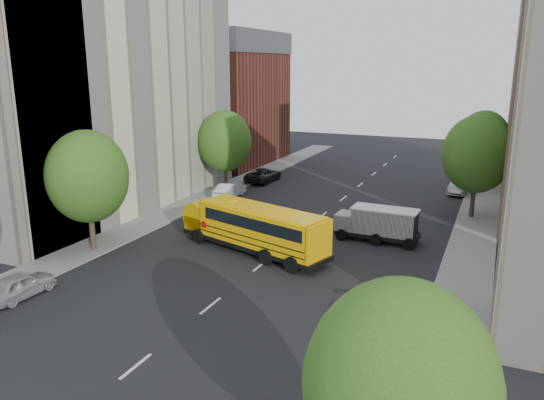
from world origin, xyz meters
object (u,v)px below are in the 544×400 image
Objects in this scene: safari_truck at (378,223)px; parked_car_0 at (20,285)px; parked_car_3 at (400,340)px; parked_car_2 at (263,175)px; street_tree_3 at (399,388)px; school_bus at (252,225)px; street_tree_1 at (88,177)px; street_tree_5 at (484,139)px; parked_car_5 at (459,186)px; street_tree_2 at (225,141)px; parked_car_1 at (230,190)px; street_tree_4 at (477,154)px.

safari_truck reaches higher than parked_car_0.
parked_car_3 reaches higher than parked_car_0.
parked_car_0 is 0.77× the size of parked_car_2.
school_bus is at bearing 124.72° from street_tree_3.
street_tree_1 reaches higher than parked_car_0.
school_bus is 21.01m from parked_car_2.
street_tree_5 is at bearing 90.00° from street_tree_3.
street_tree_1 is at bearing -126.25° from street_tree_5.
parked_car_3 is at bearing -84.55° from parked_car_5.
school_bus is (9.41, -13.83, -3.09)m from street_tree_2.
parked_car_5 is at bearing 92.30° from street_tree_3.
street_tree_2 is at bearing -151.39° from street_tree_5.
street_tree_2 reaches higher than street_tree_5.
parked_car_1 reaches higher than parked_car_0.
street_tree_3 reaches higher than parked_car_1.
parked_car_2 is at bearing 118.49° from parked_car_3.
safari_truck is at bearing 100.69° from parked_car_3.
street_tree_5 reaches higher than street_tree_3.
parked_car_3 is at bearing -93.48° from street_tree_4.
parked_car_2 is 1.19× the size of parked_car_5.
street_tree_3 is 1.33× the size of parked_car_3.
street_tree_1 is at bearing 87.99° from parked_car_2.
school_bus is 2.10× the size of parked_car_3.
parked_car_3 is (20.60, -23.05, -4.05)m from street_tree_2.
street_tree_2 is 17.01m from school_bus.
safari_truck is (16.43, 9.44, -3.71)m from street_tree_1.
safari_truck is 1.44× the size of parked_car_0.
parked_car_3 is at bearing -71.92° from safari_truck.
street_tree_3 is 9.78m from parked_car_3.
street_tree_2 is at bearing 77.27° from parked_car_2.
street_tree_1 is 1.87× the size of parked_car_5.
street_tree_5 reaches higher than parked_car_2.
parked_car_0 is at bearing 88.63° from parked_car_1.
parked_car_0 is (1.40, -25.04, -4.17)m from street_tree_2.
parked_car_1 is (-20.60, -13.85, -4.02)m from street_tree_5.
parked_car_1 is 7.41m from parked_car_2.
street_tree_5 is 42.58m from parked_car_0.
parked_car_2 is at bearing -88.09° from parked_car_0.
safari_truck is (-5.57, -8.56, -3.83)m from street_tree_4.
parked_car_1 is (-20.60, -1.85, -4.39)m from street_tree_4.
street_tree_2 is at bearing 126.42° from parked_car_3.
parked_car_0 is at bearing -78.76° from street_tree_1.
street_tree_1 reaches higher than parked_car_2.
street_tree_2 is 1.03× the size of street_tree_5.
parked_car_0 is 0.72× the size of parked_car_3.
parked_car_0 is 0.93× the size of parked_car_1.
street_tree_4 is 1.95× the size of parked_car_1.
school_bus is 14.45m from parked_car_1.
street_tree_1 reaches higher than parked_car_3.
street_tree_4 is at bearing 0.00° from street_tree_2.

